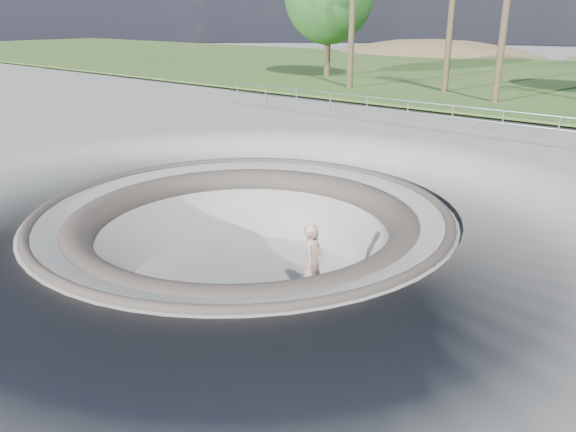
% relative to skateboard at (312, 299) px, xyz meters
% --- Properties ---
extents(ground, '(180.00, 180.00, 0.00)m').
position_rel_skateboard_xyz_m(ground, '(-2.07, -0.18, 1.84)').
color(ground, gray).
rests_on(ground, ground).
extents(skate_bowl, '(14.00, 14.00, 4.10)m').
position_rel_skateboard_xyz_m(skate_bowl, '(-2.07, -0.18, 0.01)').
color(skate_bowl, gray).
rests_on(skate_bowl, ground).
extents(safety_railing, '(25.00, 0.06, 1.03)m').
position_rel_skateboard_xyz_m(safety_railing, '(-2.07, 11.82, 2.53)').
color(safety_railing, '#94979C').
rests_on(safety_railing, ground).
extents(skateboard, '(0.77, 0.44, 0.08)m').
position_rel_skateboard_xyz_m(skateboard, '(0.00, 0.00, 0.00)').
color(skateboard, brown).
rests_on(skateboard, ground).
extents(skater, '(0.62, 0.79, 1.89)m').
position_rel_skateboard_xyz_m(skater, '(-0.00, 0.00, 0.96)').
color(skater, tan).
rests_on(skater, skateboard).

